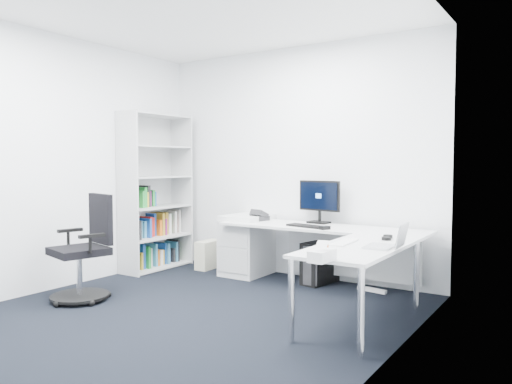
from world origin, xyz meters
The scene contains 20 objects.
ground centered at (0.00, 0.00, 0.00)m, with size 4.20×4.20×0.00m, color black.
wall_back centered at (0.00, 2.10, 1.35)m, with size 3.60×0.02×2.70m, color white.
wall_left centered at (-1.80, 0.00, 1.35)m, with size 0.02×4.20×2.70m, color white.
wall_right centered at (1.80, 0.00, 1.35)m, with size 0.02×4.20×2.70m, color white.
l_desk centered at (0.55, 1.40, 0.33)m, with size 2.27×1.27×0.66m, color silver, non-canonical shape.
drawer_pedestal centered at (-0.47, 1.80, 0.36)m, with size 0.47×0.58×0.72m, color silver.
bookshelf centered at (-1.62, 1.45, 0.98)m, with size 0.38×0.98×1.96m, color #BBBDBD, non-canonical shape.
task_chair centered at (-1.19, -0.04, 0.52)m, with size 0.58×0.58×1.03m, color black, non-canonical shape.
black_pc_tower centered at (0.46, 1.88, 0.23)m, with size 0.21×0.48×0.47m, color black.
beige_pc_tower centered at (-1.07, 1.81, 0.18)m, with size 0.17×0.37×0.35m, color beige.
power_strip centered at (1.08, 1.84, 0.02)m, with size 0.32×0.05×0.04m, color white.
monitor centered at (0.41, 1.95, 0.91)m, with size 0.52×0.17×0.50m, color black, non-canonical shape.
black_keyboard centered at (0.44, 1.58, 0.67)m, with size 0.43×0.15×0.02m, color black.
mouse centered at (0.69, 1.50, 0.68)m, with size 0.07×0.11×0.03m, color black.
desk_phone centered at (-0.30, 1.81, 0.72)m, with size 0.18×0.18×0.13m, color #2B2B2D, non-canonical shape.
laptop centered at (1.53, 0.75, 0.77)m, with size 0.30×0.29×0.21m, color #BABCC1, non-canonical shape.
white_keyboard centered at (1.21, 0.80, 0.67)m, with size 0.12×0.42×0.01m, color white.
headphones centered at (1.44, 1.22, 0.69)m, with size 0.12×0.20×0.05m, color black, non-canonical shape.
orange_fruit centered at (1.23, 0.35, 0.70)m, with size 0.08×0.08×0.08m, color #D35612.
tissue_box centered at (1.39, -0.01, 0.70)m, with size 0.12×0.23×0.08m, color white.
Camera 1 is at (2.87, -3.11, 1.34)m, focal length 35.00 mm.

